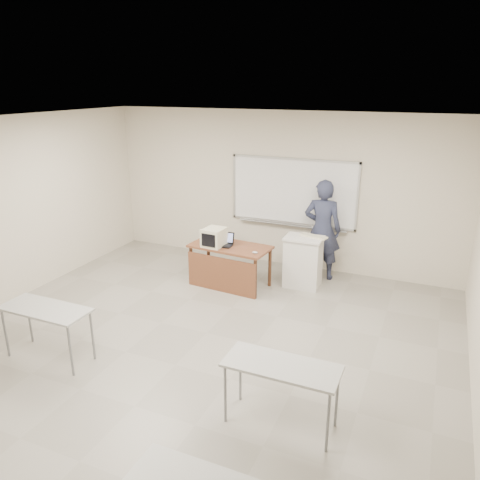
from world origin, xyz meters
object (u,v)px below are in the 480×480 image
at_px(instructor_desk, 228,259).
at_px(presenter, 322,230).
at_px(whiteboard, 293,193).
at_px(crt_monitor, 214,237).
at_px(keyboard, 314,236).
at_px(podium, 303,262).
at_px(laptop, 225,242).
at_px(mouse, 255,252).

height_order(instructor_desk, presenter, presenter).
distance_m(whiteboard, crt_monitor, 1.86).
distance_m(keyboard, presenter, 0.45).
height_order(podium, laptop, laptop).
distance_m(instructor_desk, keyboard, 1.55).
height_order(crt_monitor, keyboard, crt_monitor).
bearing_deg(podium, mouse, -135.51).
bearing_deg(crt_monitor, instructor_desk, 7.13).
relative_size(crt_monitor, keyboard, 0.83).
xyz_separation_m(podium, laptop, (-1.30, -0.48, 0.34)).
relative_size(podium, keyboard, 1.90).
bearing_deg(presenter, whiteboard, -32.07).
distance_m(instructor_desk, podium, 1.34).
bearing_deg(mouse, podium, 49.41).
xyz_separation_m(laptop, presenter, (1.49, 1.01, 0.13)).
bearing_deg(presenter, podium, 66.00).
bearing_deg(whiteboard, mouse, -95.46).
height_order(whiteboard, crt_monitor, whiteboard).
xyz_separation_m(instructor_desk, presenter, (1.39, 1.11, 0.39)).
bearing_deg(podium, whiteboard, 117.73).
relative_size(instructor_desk, laptop, 4.80).
bearing_deg(keyboard, laptop, -145.21).
bearing_deg(whiteboard, podium, -60.88).
relative_size(whiteboard, mouse, 25.61).
bearing_deg(crt_monitor, mouse, -1.30).
distance_m(crt_monitor, mouse, 0.82).
height_order(laptop, mouse, laptop).
xyz_separation_m(instructor_desk, crt_monitor, (-0.25, -0.01, 0.37)).
relative_size(crt_monitor, presenter, 0.21).
xyz_separation_m(whiteboard, podium, (0.50, -0.90, -1.02)).
bearing_deg(instructor_desk, crt_monitor, -172.11).
distance_m(podium, crt_monitor, 1.63).
relative_size(laptop, mouse, 3.02).
height_order(laptop, keyboard, laptop).
distance_m(crt_monitor, presenter, 1.99).
height_order(crt_monitor, presenter, presenter).
bearing_deg(mouse, instructor_desk, 174.37).
height_order(instructor_desk, crt_monitor, crt_monitor).
distance_m(instructor_desk, laptop, 0.30).
height_order(podium, keyboard, keyboard).
xyz_separation_m(laptop, keyboard, (1.45, 0.56, 0.13)).
bearing_deg(presenter, instructor_desk, 34.51).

